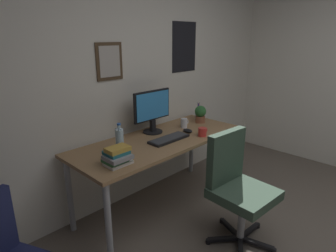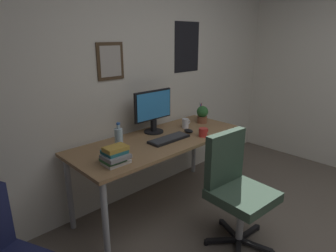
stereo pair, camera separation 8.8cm
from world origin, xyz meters
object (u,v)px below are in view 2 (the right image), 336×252
at_px(monitor, 153,110).
at_px(pen_cup, 200,114).
at_px(water_bottle, 119,139).
at_px(coffee_mug_near, 203,132).
at_px(potted_plant, 202,114).
at_px(computer_mouse, 189,131).
at_px(keyboard, 169,139).
at_px(office_chair, 235,184).
at_px(coffee_mug_far, 186,123).
at_px(book_stack_left, 115,156).

relative_size(monitor, pen_cup, 2.30).
height_order(water_bottle, pen_cup, water_bottle).
bearing_deg(coffee_mug_near, pen_cup, 42.63).
bearing_deg(water_bottle, potted_plant, 2.38).
xyz_separation_m(computer_mouse, water_bottle, (-0.80, 0.08, 0.09)).
height_order(monitor, keyboard, monitor).
bearing_deg(keyboard, water_bottle, 168.01).
height_order(coffee_mug_near, potted_plant, potted_plant).
bearing_deg(monitor, keyboard, -99.79).
xyz_separation_m(office_chair, coffee_mug_far, (0.33, 0.87, 0.27)).
bearing_deg(computer_mouse, office_chair, -107.59).
height_order(keyboard, water_bottle, water_bottle).
bearing_deg(pen_cup, water_bottle, -172.62).
xyz_separation_m(computer_mouse, potted_plant, (0.37, 0.13, 0.09)).
bearing_deg(book_stack_left, computer_mouse, 6.90).
xyz_separation_m(keyboard, coffee_mug_far, (0.39, 0.15, 0.04)).
height_order(office_chair, potted_plant, office_chair).
bearing_deg(coffee_mug_far, computer_mouse, -125.55).
relative_size(keyboard, book_stack_left, 2.15).
bearing_deg(keyboard, monitor, 80.21).
relative_size(keyboard, coffee_mug_far, 3.98).
height_order(office_chair, coffee_mug_far, office_chair).
relative_size(coffee_mug_near, potted_plant, 0.62).
bearing_deg(computer_mouse, monitor, 134.17).
xyz_separation_m(water_bottle, book_stack_left, (-0.17, -0.20, -0.04)).
height_order(water_bottle, potted_plant, water_bottle).
height_order(keyboard, computer_mouse, computer_mouse).
bearing_deg(potted_plant, computer_mouse, -160.69).
distance_m(water_bottle, potted_plant, 1.17).
bearing_deg(monitor, book_stack_left, -152.38).
height_order(monitor, coffee_mug_near, monitor).
height_order(office_chair, keyboard, office_chair).
xyz_separation_m(monitor, pen_cup, (0.73, -0.01, -0.19)).
xyz_separation_m(monitor, computer_mouse, (0.25, -0.26, -0.22)).
relative_size(monitor, computer_mouse, 4.18).
height_order(office_chair, book_stack_left, office_chair).
bearing_deg(coffee_mug_near, coffee_mug_far, 76.00).
xyz_separation_m(computer_mouse, coffee_mug_far, (0.09, 0.13, 0.03)).
distance_m(office_chair, pen_cup, 1.24).
height_order(coffee_mug_far, pen_cup, pen_cup).
height_order(office_chair, pen_cup, office_chair).
height_order(computer_mouse, pen_cup, pen_cup).
xyz_separation_m(office_chair, pen_cup, (0.71, 0.98, 0.27)).
relative_size(coffee_mug_near, book_stack_left, 0.61).
distance_m(keyboard, pen_cup, 0.83).
relative_size(office_chair, coffee_mug_near, 7.81).
relative_size(keyboard, potted_plant, 2.21).
distance_m(coffee_mug_near, potted_plant, 0.48).
bearing_deg(book_stack_left, coffee_mug_far, 13.06).
bearing_deg(coffee_mug_near, office_chair, -114.07).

